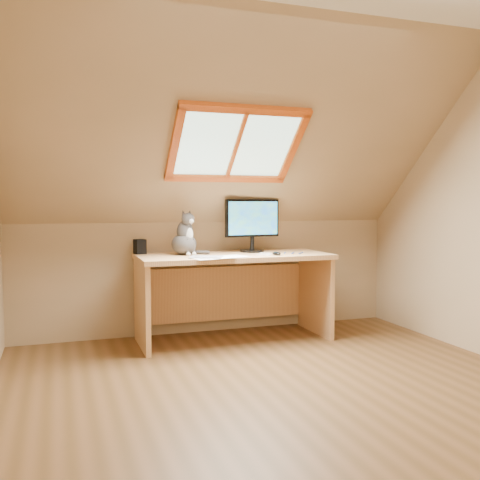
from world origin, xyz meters
name	(u,v)px	position (x,y,z in m)	size (l,w,h in m)	color
ground	(290,395)	(0.00, 0.00, 0.00)	(3.50, 3.50, 0.00)	brown
room_shell	(299,158)	(0.00, -0.09, 1.43)	(3.52, 3.52, 2.41)	tan
desk	(231,279)	(0.09, 1.45, 0.51)	(1.62, 0.71, 0.74)	tan
monitor	(252,222)	(0.30, 1.50, 1.01)	(0.50, 0.21, 0.46)	black
cat	(185,239)	(-0.32, 1.45, 0.87)	(0.29, 0.31, 0.38)	#4A4542
desk_speaker	(140,247)	(-0.66, 1.63, 0.80)	(0.09, 0.09, 0.12)	black
graphics_tablet	(206,257)	(-0.21, 1.15, 0.74)	(0.25, 0.18, 0.01)	#B2B2B7
mouse	(277,254)	(0.39, 1.14, 0.75)	(0.05, 0.10, 0.03)	black
papers	(223,257)	(-0.09, 1.12, 0.74)	(0.35, 0.30, 0.01)	white
cables	(280,253)	(0.47, 1.26, 0.74)	(0.51, 0.26, 0.01)	silver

